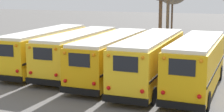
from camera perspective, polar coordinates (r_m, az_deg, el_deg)
name	(u,v)px	position (r m, az deg, el deg)	size (l,w,h in m)	color
ground_plane	(112,78)	(24.58, 0.00, -3.75)	(160.00, 160.00, 0.00)	#5B5956
school_bus_0	(46,48)	(27.77, -10.89, 1.31)	(2.95, 10.78, 3.14)	yellow
school_bus_1	(79,51)	(26.13, -5.52, 0.85)	(2.79, 10.37, 3.09)	yellow
school_bus_2	(112,55)	(24.20, -0.02, 0.09)	(2.74, 10.66, 3.10)	#E5A00C
school_bus_3	(151,59)	(22.60, 6.44, -0.48)	(2.76, 10.58, 3.27)	yellow
school_bus_4	(197,63)	(21.68, 13.89, -1.15)	(2.57, 9.59, 3.29)	#EAAA0F
utility_pole	(168,11)	(35.92, 9.27, 7.35)	(1.80, 0.32, 8.06)	brown
fence_line	(143,49)	(31.44, 5.24, 1.20)	(20.12, 0.06, 1.42)	#939399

